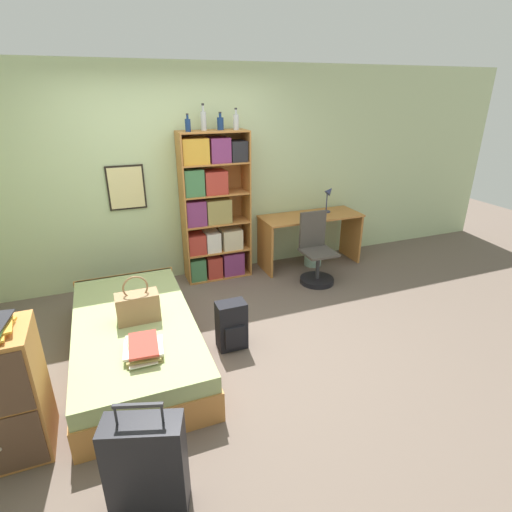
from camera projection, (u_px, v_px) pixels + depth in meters
ground_plane at (213, 341)px, 3.93m from camera, size 14.00×14.00×0.00m
wall_back at (172, 178)px, 4.85m from camera, size 10.00×0.09×2.60m
bed at (136, 338)px, 3.63m from camera, size 1.04×2.06×0.40m
handbag at (138, 306)px, 3.48m from camera, size 0.36×0.18×0.43m
book_stack_on_bed at (143, 348)px, 3.06m from camera, size 0.33×0.38×0.10m
suitcase at (147, 467)px, 2.25m from camera, size 0.48×0.32×0.78m
bookcase at (212, 210)px, 4.96m from camera, size 0.83×0.34×1.85m
bottle_green at (188, 125)px, 4.45m from camera, size 0.06×0.06×0.19m
bottle_brown at (203, 120)px, 4.58m from camera, size 0.06×0.06×0.29m
bottle_clear at (220, 123)px, 4.65m from camera, size 0.08×0.08×0.20m
bottle_blue at (236, 121)px, 4.65m from camera, size 0.07×0.07×0.24m
desk at (310, 229)px, 5.48m from camera, size 1.39×0.53×0.72m
desk_lamp at (329, 195)px, 5.46m from camera, size 0.16×0.11×0.37m
desk_chair at (316, 260)px, 5.06m from camera, size 0.43×0.43×0.89m
backpack at (232, 326)px, 3.76m from camera, size 0.28×0.21×0.48m
waste_bin at (313, 257)px, 5.60m from camera, size 0.24×0.24×0.23m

